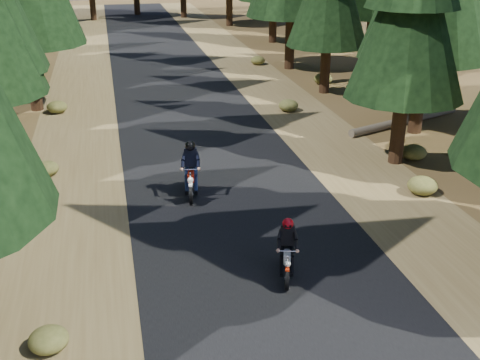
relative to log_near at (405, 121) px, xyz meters
The scene contains 8 objects.
ground 11.88m from the log_near, 134.98° to the right, with size 120.00×120.00×0.00m, color #443218.
road 9.06m from the log_near, 157.94° to the right, with size 6.00×100.00×0.01m, color black.
shoulder_l 13.43m from the log_near, 165.33° to the right, with size 3.20×100.00×0.01m, color brown.
shoulder_r 5.10m from the log_near, 138.13° to the right, with size 3.20×100.00×0.01m, color brown.
log_near is the anchor object (origin of this frame).
understory_shrubs 7.02m from the log_near, behind, with size 15.56×31.39×0.57m.
rider_lead 12.95m from the log_near, 128.41° to the right, with size 0.88×1.64×1.40m.
rider_follow 10.82m from the log_near, 151.32° to the right, with size 0.84×1.91×1.65m.
Camera 1 is at (-3.22, -12.98, 7.25)m, focal length 45.00 mm.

